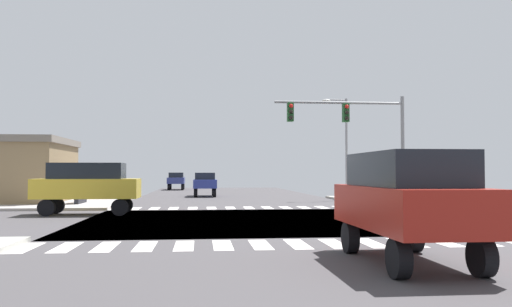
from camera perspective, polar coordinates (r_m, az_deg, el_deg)
name	(u,v)px	position (r m, az deg, el deg)	size (l,w,h in m)	color
ground	(259,221)	(21.62, 0.30, -7.16)	(90.00, 90.00, 0.05)	#413E40
sidewalk_corner_ne	(437,201)	(36.80, 18.78, -4.78)	(12.00, 12.00, 0.14)	#A09B91
sidewalk_corner_nw	(22,203)	(35.12, -23.68, -4.86)	(12.00, 12.00, 0.14)	#9F9894
crosswalk_near	(279,244)	(14.38, 2.48, -9.65)	(13.50, 2.00, 0.01)	white
crosswalk_far	(239,208)	(28.84, -1.77, -5.81)	(13.50, 2.00, 0.01)	white
traffic_signal_mast	(352,124)	(29.58, 10.21, 3.09)	(7.21, 0.55, 6.10)	gray
street_lamp	(343,138)	(37.38, 9.22, 1.63)	(1.78, 0.32, 7.02)	gray
sedan_nearside_1	(176,180)	(59.21, -8.50, -2.76)	(1.80, 4.30, 1.88)	black
suv_farside_1	(87,184)	(25.43, -17.54, -3.09)	(4.60, 1.96, 2.34)	black
sedan_crossing_2	(205,182)	(42.64, -5.47, -3.08)	(1.80, 4.30, 1.88)	black
suv_leading_2	(407,197)	(11.73, 15.79, -4.49)	(1.96, 4.60, 2.34)	black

